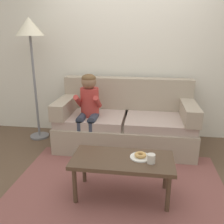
{
  "coord_description": "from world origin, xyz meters",
  "views": [
    {
      "loc": [
        0.27,
        -2.59,
        1.63
      ],
      "look_at": [
        -0.17,
        0.45,
        0.65
      ],
      "focal_mm": 39.57,
      "sensor_mm": 36.0,
      "label": 1
    }
  ],
  "objects_px": {
    "couch": "(126,123)",
    "floor_lamp": "(30,36)",
    "coffee_table": "(122,163)",
    "mug": "(151,159)",
    "donut": "(140,155)",
    "person_child": "(89,105)"
  },
  "relations": [
    {
      "from": "couch",
      "to": "floor_lamp",
      "type": "distance_m",
      "value": 1.9
    },
    {
      "from": "coffee_table",
      "to": "mug",
      "type": "xyz_separation_m",
      "value": [
        0.28,
        -0.05,
        0.09
      ]
    },
    {
      "from": "couch",
      "to": "mug",
      "type": "distance_m",
      "value": 1.35
    },
    {
      "from": "donut",
      "to": "mug",
      "type": "height_order",
      "value": "mug"
    },
    {
      "from": "couch",
      "to": "coffee_table",
      "type": "distance_m",
      "value": 1.25
    },
    {
      "from": "coffee_table",
      "to": "person_child",
      "type": "relative_size",
      "value": 0.93
    },
    {
      "from": "coffee_table",
      "to": "floor_lamp",
      "type": "bearing_deg",
      "value": 138.16
    },
    {
      "from": "donut",
      "to": "floor_lamp",
      "type": "relative_size",
      "value": 0.06
    },
    {
      "from": "person_child",
      "to": "floor_lamp",
      "type": "xyz_separation_m",
      "value": [
        -0.92,
        0.32,
        0.93
      ]
    },
    {
      "from": "coffee_table",
      "to": "donut",
      "type": "relative_size",
      "value": 8.52
    },
    {
      "from": "person_child",
      "to": "mug",
      "type": "distance_m",
      "value": 1.4
    },
    {
      "from": "person_child",
      "to": "mug",
      "type": "height_order",
      "value": "person_child"
    },
    {
      "from": "couch",
      "to": "person_child",
      "type": "height_order",
      "value": "person_child"
    },
    {
      "from": "couch",
      "to": "donut",
      "type": "height_order",
      "value": "couch"
    },
    {
      "from": "coffee_table",
      "to": "mug",
      "type": "height_order",
      "value": "mug"
    },
    {
      "from": "donut",
      "to": "floor_lamp",
      "type": "xyz_separation_m",
      "value": [
        -1.69,
        1.32,
        1.13
      ]
    },
    {
      "from": "donut",
      "to": "coffee_table",
      "type": "bearing_deg",
      "value": -168.76
    },
    {
      "from": "floor_lamp",
      "to": "donut",
      "type": "bearing_deg",
      "value": -37.98
    },
    {
      "from": "coffee_table",
      "to": "floor_lamp",
      "type": "relative_size",
      "value": 0.55
    },
    {
      "from": "coffee_table",
      "to": "donut",
      "type": "xyz_separation_m",
      "value": [
        0.18,
        0.04,
        0.08
      ]
    },
    {
      "from": "floor_lamp",
      "to": "couch",
      "type": "bearing_deg",
      "value": -4.37
    },
    {
      "from": "donut",
      "to": "floor_lamp",
      "type": "distance_m",
      "value": 2.42
    }
  ]
}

